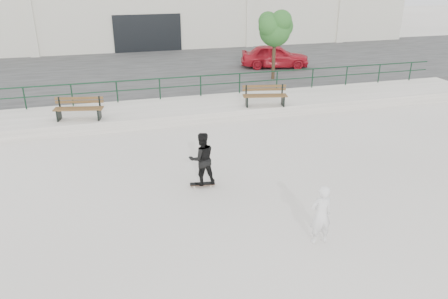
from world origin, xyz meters
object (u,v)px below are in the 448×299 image
object	(u,v)px
bench_left	(79,109)
skateboard	(202,184)
bench_right	(265,96)
red_car	(275,56)
standing_skater	(202,159)
tree	(275,27)
seated_skater	(321,215)

from	to	relation	value
bench_left	skateboard	distance (m)	7.44
bench_right	red_car	distance (m)	8.36
bench_right	red_car	bearing A→B (deg)	77.04
red_car	standing_skater	distance (m)	15.80
skateboard	standing_skater	world-z (taller)	standing_skater
tree	standing_skater	size ratio (longest dim) A/B	2.25
standing_skater	seated_skater	bearing A→B (deg)	115.92
bench_right	tree	size ratio (longest dim) A/B	0.55
bench_left	skateboard	bearing A→B (deg)	-47.48
bench_left	bench_right	distance (m)	8.12
red_car	standing_skater	size ratio (longest dim) A/B	2.49
bench_right	standing_skater	world-z (taller)	standing_skater
red_car	seated_skater	distance (m)	18.37
seated_skater	tree	bearing A→B (deg)	-108.17
tree	bench_right	bearing A→B (deg)	-116.10
standing_skater	seated_skater	distance (m)	4.30
bench_left	red_car	world-z (taller)	red_car
bench_left	tree	xyz separation A→B (m)	(10.44, 4.48, 2.40)
red_car	seated_skater	xyz separation A→B (m)	(-5.79, -17.43, -0.43)
skateboard	tree	bearing A→B (deg)	67.35
skateboard	seated_skater	distance (m)	4.36
red_car	bench_left	bearing A→B (deg)	138.22
bench_left	skateboard	xyz separation A→B (m)	(3.75, -6.37, -0.88)
bench_left	tree	size ratio (longest dim) A/B	0.54
seated_skater	bench_right	bearing A→B (deg)	-103.66
bench_left	red_car	xyz separation A→B (m)	(11.64, 7.32, 0.27)
skateboard	standing_skater	size ratio (longest dim) A/B	0.47
bench_left	bench_right	bearing A→B (deg)	10.21
bench_right	skateboard	xyz separation A→B (m)	(-4.37, -6.11, -0.88)
tree	red_car	distance (m)	3.75
bench_left	seated_skater	distance (m)	11.69
seated_skater	skateboard	bearing A→B (deg)	-61.40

